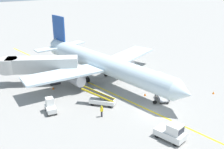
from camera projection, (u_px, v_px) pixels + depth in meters
name	position (u px, v px, depth m)	size (l,w,h in m)	color
ground_plane	(152.00, 113.00, 39.20)	(300.00, 300.00, 0.00)	gray
taxi_line_yellow	(127.00, 100.00, 42.83)	(0.30, 80.00, 0.01)	yellow
airliner	(102.00, 63.00, 48.72)	(27.83, 34.76, 10.10)	silver
jet_bridge	(35.00, 65.00, 47.47)	(12.88, 7.37, 4.85)	beige
pushback_tug	(172.00, 132.00, 32.75)	(3.01, 4.03, 2.20)	silver
baggage_tug_near_wing	(50.00, 106.00, 39.04)	(1.48, 2.48, 2.10)	silver
baggage_tug_by_cargo_door	(158.00, 79.00, 48.64)	(1.50, 2.49, 2.10)	silver
belt_loader_forward_hold	(102.00, 100.00, 41.23)	(4.55, 4.28, 2.59)	silver
baggage_cart_loaded	(163.00, 98.00, 42.64)	(2.52, 3.77, 0.94)	#A5A5A8
ground_crew_marshaller	(102.00, 111.00, 37.80)	(0.36, 0.24, 1.70)	#26262D
safety_cone_nose_left	(96.00, 91.00, 45.32)	(0.36, 0.36, 0.44)	orange
safety_cone_nose_right	(53.00, 88.00, 46.63)	(0.36, 0.36, 0.44)	orange
safety_cone_wingtip_left	(213.00, 93.00, 44.93)	(0.36, 0.36, 0.44)	orange
safety_cone_wingtip_right	(145.00, 94.00, 44.30)	(0.36, 0.36, 0.44)	orange
safety_cone_tail_area	(89.00, 91.00, 45.55)	(0.36, 0.36, 0.44)	orange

